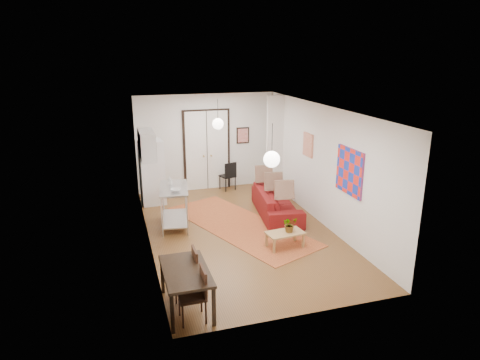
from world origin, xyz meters
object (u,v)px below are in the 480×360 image
object	(u,v)px
coffee_table	(285,234)
black_side_chair	(227,173)
sofa	(277,203)
dining_chair_far	(191,289)
dining_table	(186,274)
dining_chair_near	(183,268)
kitchen_counter	(174,201)
fridge	(152,172)

from	to	relation	value
coffee_table	black_side_chair	bearing A→B (deg)	91.79
sofa	black_side_chair	distance (m)	2.60
coffee_table	dining_chair_far	distance (m)	3.09
dining_table	dining_chair_near	distance (m)	0.46
black_side_chair	sofa	bearing A→B (deg)	87.28
kitchen_counter	dining_chair_far	xyz separation A→B (m)	(-0.30, -3.78, -0.15)
fridge	dining_chair_near	xyz separation A→B (m)	(0.03, -4.92, -0.39)
kitchen_counter	dining_chair_near	xyz separation A→B (m)	(-0.30, -3.08, -0.15)
dining_table	dining_chair_near	bearing A→B (deg)	86.18
dining_chair_near	dining_chair_far	bearing A→B (deg)	-0.12
coffee_table	dining_chair_far	bearing A→B (deg)	-141.56
dining_table	dining_chair_far	size ratio (longest dim) A/B	1.46
kitchen_counter	black_side_chair	distance (m)	3.17
kitchen_counter	coffee_table	bearing A→B (deg)	-33.41
kitchen_counter	fridge	distance (m)	1.88
sofa	dining_table	bearing A→B (deg)	147.60
kitchen_counter	black_side_chair	size ratio (longest dim) A/B	1.55
coffee_table	fridge	xyz separation A→B (m)	(-2.45, 3.70, 0.59)
kitchen_counter	dining_table	world-z (taller)	kitchen_counter
dining_table	dining_chair_far	distance (m)	0.29
sofa	dining_chair_near	bearing A→B (deg)	144.07
sofa	black_side_chair	world-z (taller)	black_side_chair
coffee_table	black_side_chair	distance (m)	4.35
fridge	dining_chair_near	distance (m)	4.93
dining_chair_far	black_side_chair	xyz separation A→B (m)	(2.28, 6.26, 0.01)
coffee_table	black_side_chair	size ratio (longest dim) A/B	0.96
fridge	kitchen_counter	bearing A→B (deg)	-83.13
kitchen_counter	sofa	bearing A→B (deg)	7.31
kitchen_counter	dining_chair_far	size ratio (longest dim) A/B	1.56
dining_table	black_side_chair	distance (m)	6.43
coffee_table	kitchen_counter	distance (m)	2.84
fridge	dining_chair_far	xyz separation A→B (m)	(0.03, -5.62, -0.39)
dining_table	black_side_chair	xyz separation A→B (m)	(2.31, 5.99, -0.12)
dining_table	dining_chair_near	world-z (taller)	dining_chair_near
dining_chair_near	dining_chair_far	size ratio (longest dim) A/B	1.00
dining_chair_near	dining_table	bearing A→B (deg)	-3.94
coffee_table	dining_chair_far	world-z (taller)	dining_chair_far
fridge	dining_chair_near	world-z (taller)	fridge
kitchen_counter	dining_table	size ratio (longest dim) A/B	1.07
sofa	coffee_table	bearing A→B (deg)	172.12
dining_table	dining_chair_near	size ratio (longest dim) A/B	1.46
dining_chair_near	sofa	bearing A→B (deg)	135.95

